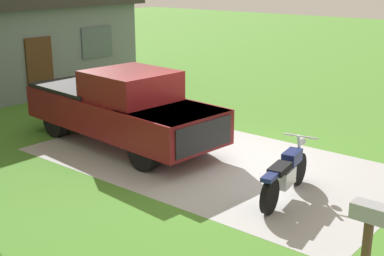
# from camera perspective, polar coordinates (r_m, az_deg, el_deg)

# --- Properties ---
(ground_plane) EXTENTS (80.00, 80.00, 0.00)m
(ground_plane) POSITION_cam_1_polar(r_m,az_deg,el_deg) (11.93, 2.14, -3.66)
(ground_plane) COLOR #477E29
(driveway_pad) EXTENTS (4.69, 8.34, 0.01)m
(driveway_pad) POSITION_cam_1_polar(r_m,az_deg,el_deg) (11.93, 2.14, -3.65)
(driveway_pad) COLOR #A2A2A2
(driveway_pad) RESTS_ON ground
(motorcycle) EXTENTS (2.20, 0.74, 1.09)m
(motorcycle) POSITION_cam_1_polar(r_m,az_deg,el_deg) (10.06, 10.21, -4.99)
(motorcycle) COLOR black
(motorcycle) RESTS_ON ground
(pickup_truck) EXTENTS (2.45, 5.76, 1.90)m
(pickup_truck) POSITION_cam_1_polar(r_m,az_deg,el_deg) (13.05, -7.88, 2.35)
(pickup_truck) COLOR black
(pickup_truck) RESTS_ON ground
(mailbox) EXTENTS (0.26, 0.48, 1.26)m
(mailbox) POSITION_cam_1_polar(r_m,az_deg,el_deg) (7.31, 18.80, -9.90)
(mailbox) COLOR #4C3823
(mailbox) RESTS_ON ground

